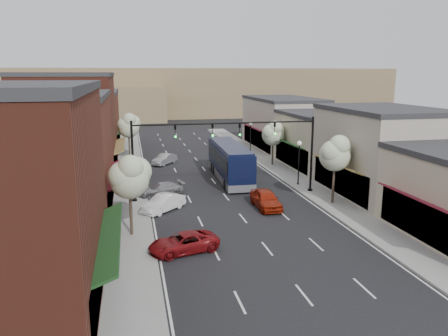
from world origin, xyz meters
TOP-DOWN VIEW (x-y plane):
  - ground at (0.00, 0.00)m, footprint 160.00×160.00m
  - sidewalk_left at (-8.40, 18.50)m, footprint 2.80×73.00m
  - sidewalk_right at (8.40, 18.50)m, footprint 2.80×73.00m
  - curb_left at (-7.00, 18.50)m, footprint 0.25×73.00m
  - curb_right at (7.00, 18.50)m, footprint 0.25×73.00m
  - bldg_left_midnear at (-14.23, 6.00)m, footprint 10.14×14.10m
  - bldg_left_midfar at (-14.24, 20.00)m, footprint 10.14×14.10m
  - bldg_left_far at (-14.22, 36.00)m, footprint 10.14×18.10m
  - bldg_right_midnear at (13.72, 6.00)m, footprint 9.14×12.10m
  - bldg_right_midfar at (13.70, 18.00)m, footprint 9.14×12.10m
  - bldg_right_far at (13.71, 32.00)m, footprint 9.14×16.10m
  - hill_far at (0.00, 90.00)m, footprint 120.00×30.00m
  - hill_near at (-25.00, 78.00)m, footprint 50.00×20.00m
  - signal_mast_right at (5.62, 8.00)m, footprint 8.22×0.46m
  - signal_mast_left at (-5.62, 8.00)m, footprint 8.22×0.46m
  - tree_right_near at (8.35, 3.94)m, footprint 2.85×2.65m
  - tree_right_far at (8.35, 19.94)m, footprint 2.85×2.65m
  - tree_left_near at (-8.25, -0.06)m, footprint 2.85×2.65m
  - tree_left_far at (-8.25, 25.94)m, footprint 2.85×2.65m
  - lamp_post_near at (7.80, 10.50)m, footprint 0.44×0.44m
  - lamp_post_far at (7.80, 28.00)m, footprint 0.44×0.44m
  - coach_bus at (1.79, 14.41)m, footprint 2.99×12.09m
  - red_hatchback at (2.48, 4.17)m, footprint 1.83×4.45m
  - parked_car_a at (-5.20, -3.41)m, footprint 4.70×3.02m
  - parked_car_b at (-5.79, 5.09)m, footprint 3.93×3.87m
  - parked_car_c at (-5.62, 9.59)m, footprint 4.43×2.70m
  - parked_car_e at (-4.20, 23.53)m, footprint 3.40×3.91m

SIDE VIEW (x-z plane):
  - ground at x=0.00m, z-range 0.00..0.00m
  - curb_left at x=-7.00m, z-range -0.01..0.16m
  - curb_right at x=7.00m, z-range -0.01..0.16m
  - sidewalk_left at x=-8.40m, z-range 0.00..0.15m
  - sidewalk_right at x=8.40m, z-range 0.00..0.15m
  - parked_car_c at x=-5.62m, z-range 0.00..1.20m
  - parked_car_a at x=-5.20m, z-range 0.00..1.21m
  - parked_car_e at x=-4.20m, z-range 0.00..1.27m
  - parked_car_b at x=-5.79m, z-range 0.00..1.35m
  - red_hatchback at x=2.48m, z-range 0.00..1.51m
  - coach_bus at x=1.79m, z-range 0.08..3.75m
  - lamp_post_near at x=7.80m, z-range 0.79..5.23m
  - lamp_post_far at x=7.80m, z-range 0.79..5.23m
  - bldg_right_midfar at x=13.70m, z-range -0.03..6.37m
  - bldg_right_far at x=13.71m, z-range -0.04..7.36m
  - bldg_right_midnear at x=13.72m, z-range -0.04..7.86m
  - tree_right_far at x=8.35m, z-range 1.28..6.70m
  - hill_near at x=-25.00m, z-range 0.00..8.00m
  - bldg_left_far at x=-14.22m, z-range -0.04..8.36m
  - tree_left_near at x=-8.25m, z-range 1.38..7.07m
  - tree_right_near at x=8.35m, z-range 1.47..7.43m
  - tree_left_far at x=-8.25m, z-range 1.54..7.67m
  - signal_mast_right at x=5.62m, z-range 1.12..8.12m
  - signal_mast_left at x=-5.62m, z-range 1.12..8.12m
  - bldg_left_midnear at x=-14.23m, z-range -0.04..9.36m
  - bldg_left_midfar at x=-14.24m, z-range -0.05..10.85m
  - hill_far at x=0.00m, z-range 0.00..12.00m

